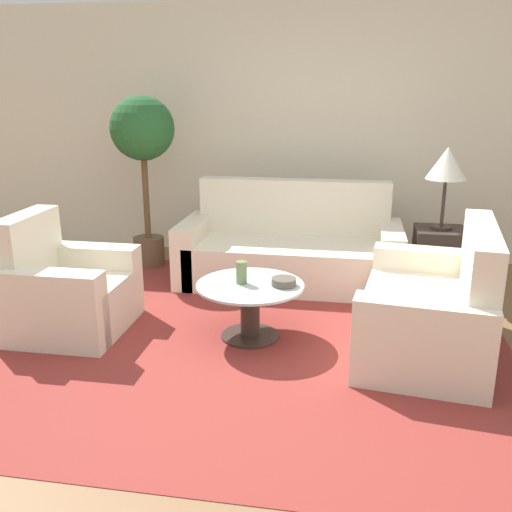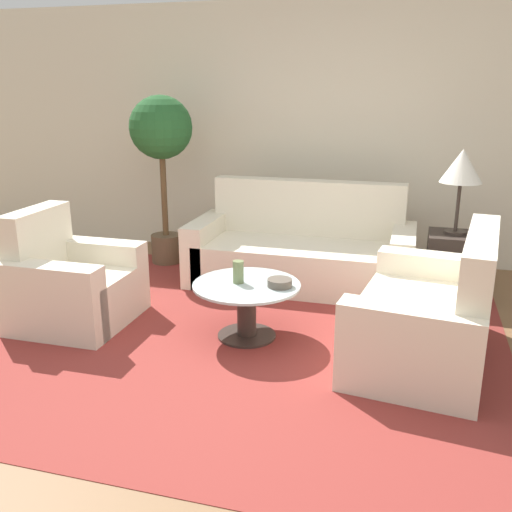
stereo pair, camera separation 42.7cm
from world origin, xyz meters
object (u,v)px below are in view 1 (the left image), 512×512
Objects in this scene: coffee_table at (250,303)px; potted_plant at (143,143)px; sofa_main at (290,251)px; loveseat at (436,313)px; armchair at (64,294)px; table_lamp at (447,165)px; bowl at (284,282)px; vase at (241,272)px.

potted_plant is (-1.34, 1.55, 0.98)m from coffee_table.
sofa_main is 1.37× the size of loveseat.
table_lamp is at bearing -65.69° from armchair.
potted_plant is (-2.64, 1.54, 0.96)m from loveseat.
armchair is at bearing -176.63° from coffee_table.
table_lamp is at bearing 39.88° from coffee_table.
coffee_table is at bearing -49.18° from potted_plant.
coffee_table is 0.30m from bowl.
armchair is 0.52× the size of potted_plant.
loveseat is 8.35× the size of bowl.
bowl is at bearing -86.93° from armchair.
vase is 0.93× the size of bowl.
potted_plant reaches higher than bowl.
potted_plant is at bearing 171.44° from sofa_main.
loveseat is 1.07m from bowl.
sofa_main is 2.09m from armchair.
armchair is at bearing -92.51° from potted_plant.
loveseat is at bearing -0.21° from bowl.
table_lamp is at bearing 179.74° from loveseat.
sofa_main reaches higher than armchair.
bowl is at bearing -85.64° from sofa_main.
coffee_table is at bearing -140.12° from table_lamp.
armchair reaches higher than coffee_table.
armchair is 1.90m from potted_plant.
potted_plant is 10.30× the size of vase.
bowl reaches higher than coffee_table.
armchair is at bearing -80.78° from loveseat.
loveseat is 1.30m from coffee_table.
loveseat is 8.94× the size of vase.
table_lamp is (1.46, 1.22, 0.87)m from coffee_table.
potted_plant reaches higher than armchair.
coffee_table is 0.24m from vase.
vase is at bearing -50.44° from potted_plant.
vase reaches higher than coffee_table.
potted_plant is (-2.80, 0.33, 0.11)m from table_lamp.
table_lamp is (1.32, -0.10, 0.85)m from sofa_main.
sofa_main is 1.33m from bowl.
bowl is at bearing -44.25° from potted_plant.
vase is (-0.21, -1.32, 0.21)m from sofa_main.
table_lamp is 0.42× the size of potted_plant.
sofa_main is 2.59× the size of coffee_table.
potted_plant is at bearing 173.36° from table_lamp.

